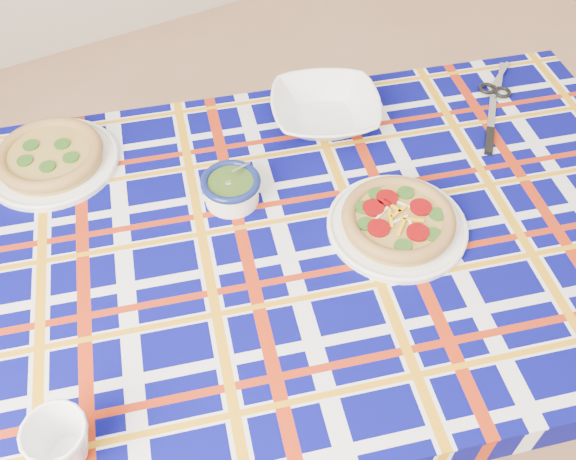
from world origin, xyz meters
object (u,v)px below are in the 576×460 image
serving_bowl (325,110)px  mug (60,443)px  main_focaccia_plate (398,219)px  pesto_bowl (231,187)px  dining_table (319,255)px

serving_bowl → mug: size_ratio=2.55×
main_focaccia_plate → mug: size_ratio=2.93×
pesto_bowl → mug: (-0.46, -0.37, 0.01)m
pesto_bowl → serving_bowl: 0.33m
dining_table → mug: bearing=-144.7°
dining_table → mug: mug is taller
mug → main_focaccia_plate: bearing=25.9°
dining_table → serving_bowl: serving_bowl is taller
main_focaccia_plate → pesto_bowl: size_ratio=2.34×
mug → dining_table: bearing=34.4°
dining_table → main_focaccia_plate: main_focaccia_plate is taller
serving_bowl → mug: mug is taller
pesto_bowl → serving_bowl: size_ratio=0.49×
dining_table → pesto_bowl: pesto_bowl is taller
main_focaccia_plate → mug: mug is taller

